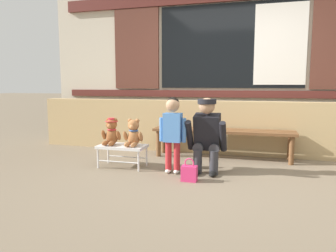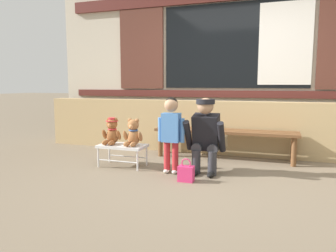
% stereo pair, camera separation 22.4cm
% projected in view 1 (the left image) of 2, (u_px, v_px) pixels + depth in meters
% --- Properties ---
extents(ground_plane, '(60.00, 60.00, 0.00)m').
position_uv_depth(ground_plane, '(212.00, 177.00, 3.88)').
color(ground_plane, '#756651').
extents(brick_low_wall, '(6.51, 0.25, 0.85)m').
position_uv_depth(brick_low_wall, '(226.00, 127.00, 5.19)').
color(brick_low_wall, tan).
rests_on(brick_low_wall, ground).
extents(shop_facade, '(6.64, 0.26, 3.79)m').
position_uv_depth(shop_facade, '(231.00, 38.00, 5.49)').
color(shop_facade, beige).
rests_on(shop_facade, ground).
extents(wooden_bench_long, '(2.10, 0.40, 0.44)m').
position_uv_depth(wooden_bench_long, '(223.00, 134.00, 4.85)').
color(wooden_bench_long, brown).
rests_on(wooden_bench_long, ground).
extents(small_display_bench, '(0.64, 0.36, 0.30)m').
position_uv_depth(small_display_bench, '(122.00, 148.00, 4.35)').
color(small_display_bench, silver).
rests_on(small_display_bench, ground).
extents(teddy_bear_with_hat, '(0.28, 0.27, 0.36)m').
position_uv_depth(teddy_bear_with_hat, '(111.00, 132.00, 4.37)').
color(teddy_bear_with_hat, '#93562D').
rests_on(teddy_bear_with_hat, small_display_bench).
extents(teddy_bear_plain, '(0.28, 0.26, 0.36)m').
position_uv_depth(teddy_bear_plain, '(133.00, 134.00, 4.28)').
color(teddy_bear_plain, '#A86B3D').
rests_on(teddy_bear_plain, small_display_bench).
extents(child_standing, '(0.35, 0.18, 0.96)m').
position_uv_depth(child_standing, '(173.00, 127.00, 4.01)').
color(child_standing, '#B7282D').
rests_on(child_standing, ground).
extents(adult_crouching, '(0.50, 0.49, 0.95)m').
position_uv_depth(adult_crouching, '(208.00, 135.00, 4.05)').
color(adult_crouching, '#333338').
rests_on(adult_crouching, ground).
extents(handbag_on_ground, '(0.18, 0.11, 0.27)m').
position_uv_depth(handbag_on_ground, '(189.00, 173.00, 3.73)').
color(handbag_on_ground, '#E53370').
rests_on(handbag_on_ground, ground).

